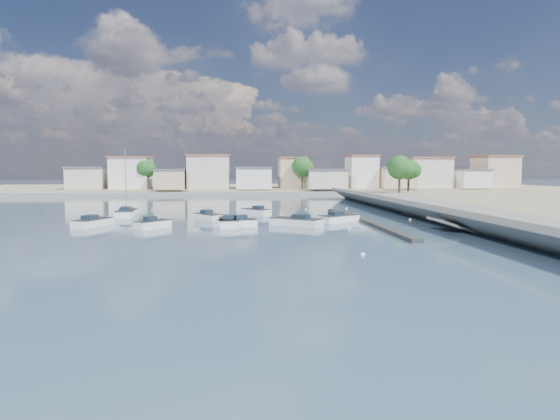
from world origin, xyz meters
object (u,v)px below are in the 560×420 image
(motorboat_g, at_px, (210,217))
(motorboat_h, at_px, (341,219))
(motorboat_c, at_px, (294,222))
(motorboat_f, at_px, (255,212))
(motorboat_d, at_px, (235,224))
(sailboat, at_px, (127,213))
(motorboat_a, at_px, (228,222))
(motorboat_e, at_px, (95,223))
(motorboat_b, at_px, (155,224))

(motorboat_g, height_order, motorboat_h, same)
(motorboat_c, xyz_separation_m, motorboat_f, (-3.85, 12.38, -0.00))
(motorboat_d, relative_size, sailboat, 0.53)
(motorboat_a, xyz_separation_m, motorboat_f, (3.35, 12.11, -0.00))
(motorboat_e, distance_m, sailboat, 11.19)
(motorboat_g, bearing_deg, sailboat, 148.68)
(sailboat, bearing_deg, motorboat_c, -31.04)
(motorboat_c, bearing_deg, motorboat_a, 177.80)
(motorboat_c, height_order, motorboat_f, same)
(motorboat_c, height_order, motorboat_g, same)
(motorboat_c, bearing_deg, sailboat, 148.96)
(motorboat_f, xyz_separation_m, sailboat, (-16.98, 0.16, 0.03))
(motorboat_h, xyz_separation_m, sailboat, (-26.75, 9.46, 0.03))
(motorboat_d, height_order, motorboat_h, same)
(motorboat_a, bearing_deg, sailboat, 138.02)
(motorboat_e, bearing_deg, sailboat, 85.48)
(motorboat_c, bearing_deg, motorboat_g, 149.29)
(motorboat_e, height_order, motorboat_g, same)
(motorboat_a, xyz_separation_m, motorboat_e, (-14.51, 1.10, -0.00))
(motorboat_f, bearing_deg, sailboat, 179.48)
(motorboat_b, height_order, motorboat_c, same)
(motorboat_e, xyz_separation_m, sailboat, (0.88, 11.16, 0.03))
(motorboat_b, relative_size, sailboat, 0.42)
(motorboat_e, bearing_deg, motorboat_b, -19.26)
(motorboat_d, distance_m, motorboat_e, 15.41)
(motorboat_a, distance_m, motorboat_g, 5.89)
(motorboat_a, distance_m, motorboat_c, 7.21)
(motorboat_f, xyz_separation_m, motorboat_h, (9.77, -9.30, 0.00))
(motorboat_h, bearing_deg, motorboat_b, -168.89)
(motorboat_g, distance_m, sailboat, 13.20)
(motorboat_b, distance_m, motorboat_h, 21.20)
(motorboat_f, bearing_deg, motorboat_d, -101.15)
(motorboat_f, bearing_deg, motorboat_e, -148.37)
(motorboat_b, bearing_deg, motorboat_a, 9.48)
(motorboat_e, relative_size, motorboat_g, 1.18)
(motorboat_c, bearing_deg, motorboat_e, 176.36)
(motorboat_h, bearing_deg, motorboat_d, -162.12)
(motorboat_a, height_order, motorboat_f, same)
(motorboat_b, xyz_separation_m, motorboat_g, (5.33, 6.68, 0.00))
(motorboat_c, xyz_separation_m, motorboat_g, (-9.55, 5.67, 0.00))
(motorboat_a, bearing_deg, motorboat_h, 12.05)
(motorboat_h, bearing_deg, motorboat_e, -176.48)
(motorboat_e, bearing_deg, motorboat_c, -3.64)
(motorboat_e, xyz_separation_m, motorboat_h, (27.63, 1.70, 0.00))
(motorboat_a, bearing_deg, motorboat_d, -58.49)
(motorboat_a, height_order, motorboat_b, same)
(motorboat_g, xyz_separation_m, motorboat_h, (15.47, -2.60, -0.00))
(motorboat_d, xyz_separation_m, motorboat_f, (2.62, 13.30, 0.00))
(motorboat_a, relative_size, motorboat_g, 1.23)
(motorboat_d, bearing_deg, motorboat_e, 171.42)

